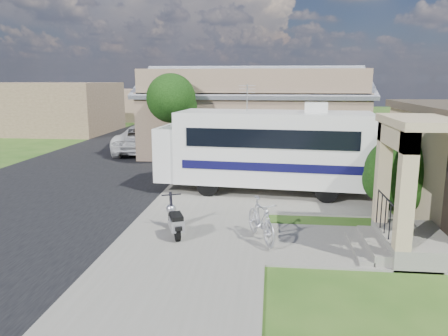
# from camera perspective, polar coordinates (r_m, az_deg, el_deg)

# --- Properties ---
(ground) EXTENTS (120.00, 120.00, 0.00)m
(ground) POSITION_cam_1_polar(r_m,az_deg,el_deg) (12.83, 1.02, -7.98)
(ground) COLOR #224913
(street_slab) EXTENTS (9.00, 80.00, 0.02)m
(street_slab) POSITION_cam_1_polar(r_m,az_deg,el_deg) (24.04, -14.81, 0.91)
(street_slab) COLOR black
(street_slab) RESTS_ON ground
(sidewalk_slab) EXTENTS (4.00, 80.00, 0.06)m
(sidewalk_slab) POSITION_cam_1_polar(r_m,az_deg,el_deg) (22.54, 0.81, 0.66)
(sidewalk_slab) COLOR slate
(sidewalk_slab) RESTS_ON ground
(driveway_slab) EXTENTS (7.00, 6.00, 0.05)m
(driveway_slab) POSITION_cam_1_polar(r_m,az_deg,el_deg) (17.09, 7.43, -3.00)
(driveway_slab) COLOR slate
(driveway_slab) RESTS_ON ground
(walk_slab) EXTENTS (4.00, 3.00, 0.05)m
(walk_slab) POSITION_cam_1_polar(r_m,az_deg,el_deg) (11.99, 15.20, -9.71)
(walk_slab) COLOR slate
(walk_slab) RESTS_ON ground
(warehouse) EXTENTS (12.50, 8.40, 5.04)m
(warehouse) POSITION_cam_1_polar(r_m,az_deg,el_deg) (26.13, 3.85, 6.47)
(warehouse) COLOR #79604C
(warehouse) RESTS_ON ground
(distant_bldg_far) EXTENTS (10.00, 8.00, 4.00)m
(distant_bldg_far) POSITION_cam_1_polar(r_m,az_deg,el_deg) (38.62, -21.89, 7.32)
(distant_bldg_far) COLOR brown
(distant_bldg_far) RESTS_ON ground
(distant_bldg_near) EXTENTS (8.00, 7.00, 3.20)m
(distant_bldg_near) POSITION_cam_1_polar(r_m,az_deg,el_deg) (48.85, -13.13, 8.09)
(distant_bldg_near) COLOR #79604C
(distant_bldg_near) RESTS_ON ground
(street_tree_a) EXTENTS (2.44, 2.40, 4.58)m
(street_tree_a) POSITION_cam_1_polar(r_m,az_deg,el_deg) (21.65, -6.62, 8.72)
(street_tree_a) COLOR #2F1F15
(street_tree_a) RESTS_ON ground
(street_tree_b) EXTENTS (2.44, 2.40, 4.73)m
(street_tree_b) POSITION_cam_1_polar(r_m,az_deg,el_deg) (31.47, -2.55, 9.90)
(street_tree_b) COLOR #2F1F15
(street_tree_b) RESTS_ON ground
(street_tree_c) EXTENTS (2.44, 2.40, 4.42)m
(street_tree_c) POSITION_cam_1_polar(r_m,az_deg,el_deg) (40.39, -0.58, 9.86)
(street_tree_c) COLOR #2F1F15
(street_tree_c) RESTS_ON ground
(motorhome) EXTENTS (8.11, 3.19, 4.06)m
(motorhome) POSITION_cam_1_polar(r_m,az_deg,el_deg) (16.58, 5.41, 2.66)
(motorhome) COLOR silver
(motorhome) RESTS_ON ground
(shrub) EXTENTS (2.44, 2.33, 2.99)m
(shrub) POSITION_cam_1_polar(r_m,az_deg,el_deg) (14.83, 22.28, -0.04)
(shrub) COLOR #2F1F15
(shrub) RESTS_ON ground
(scooter) EXTENTS (0.85, 1.55, 1.06)m
(scooter) POSITION_cam_1_polar(r_m,az_deg,el_deg) (12.11, -6.45, -6.88)
(scooter) COLOR black
(scooter) RESTS_ON ground
(bicycle) EXTENTS (1.21, 1.96, 1.14)m
(bicycle) POSITION_cam_1_polar(r_m,az_deg,el_deg) (11.69, 4.83, -7.05)
(bicycle) COLOR #B1B0B8
(bicycle) RESTS_ON ground
(pickup_truck) EXTENTS (3.02, 6.09, 1.66)m
(pickup_truck) POSITION_cam_1_polar(r_m,az_deg,el_deg) (26.33, -10.13, 3.82)
(pickup_truck) COLOR silver
(pickup_truck) RESTS_ON ground
(van) EXTENTS (3.68, 6.72, 1.84)m
(van) POSITION_cam_1_polar(r_m,az_deg,el_deg) (33.37, -7.05, 5.67)
(van) COLOR silver
(van) RESTS_ON ground
(garden_hose) EXTENTS (0.39, 0.39, 0.18)m
(garden_hose) POSITION_cam_1_polar(r_m,az_deg,el_deg) (12.68, 17.98, -8.38)
(garden_hose) COLOR #146821
(garden_hose) RESTS_ON ground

